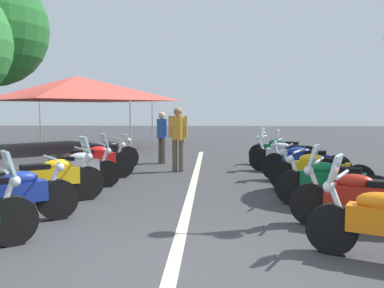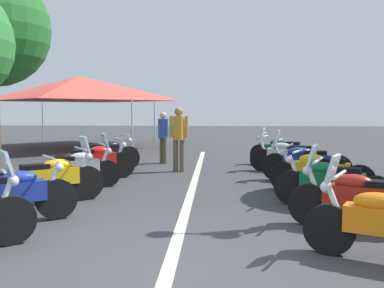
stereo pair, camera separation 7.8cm
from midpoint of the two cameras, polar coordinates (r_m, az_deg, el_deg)
ground_plane at (r=4.71m, az=-2.77°, el=-16.71°), size 80.00×80.00×0.00m
lane_centre_stripe at (r=8.97m, az=0.18°, el=-6.34°), size 16.61×0.16×0.01m
motorcycle_left_row_1 at (r=6.82m, az=-23.13°, el=-6.36°), size 1.37×1.74×1.00m
motorcycle_left_row_2 at (r=8.13m, az=-18.30°, el=-4.40°), size 1.34×1.76×1.21m
motorcycle_left_row_3 at (r=9.46m, az=-15.22°, el=-3.16°), size 1.09×1.87×1.19m
motorcycle_left_row_4 at (r=10.60m, az=-12.92°, el=-2.24°), size 1.21×1.91×1.01m
motorcycle_left_row_5 at (r=12.00m, az=-11.38°, el=-1.40°), size 1.28×1.78×1.02m
motorcycle_right_row_1 at (r=6.48m, az=22.39°, el=-6.82°), size 1.03×2.06×1.20m
motorcycle_right_row_2 at (r=7.74m, az=18.38°, el=-4.97°), size 1.05×1.89×0.99m
motorcycle_right_row_3 at (r=9.07m, az=17.01°, el=-3.54°), size 0.95×2.02×0.99m
motorcycle_right_row_4 at (r=10.41m, az=15.11°, el=-2.34°), size 0.89×2.04×1.22m
motorcycle_right_row_5 at (r=11.92m, az=12.80°, el=-1.48°), size 0.94×2.04×1.20m
motorcycle_right_row_6 at (r=13.27m, az=12.33°, el=-0.89°), size 1.01×2.03×1.00m
bystander_0 at (r=11.66m, az=-1.59°, el=1.37°), size 0.32×0.53×1.77m
bystander_2 at (r=13.50m, az=-3.71°, el=1.43°), size 0.43×0.37×1.64m
event_tent at (r=19.85m, az=-14.73°, el=7.21°), size 6.56×6.56×3.20m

